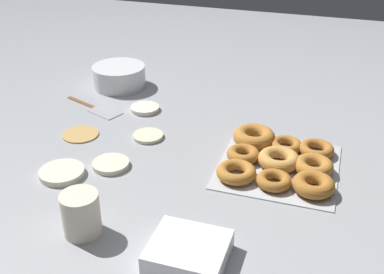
# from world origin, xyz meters

# --- Properties ---
(ground_plane) EXTENTS (3.00, 3.00, 0.00)m
(ground_plane) POSITION_xyz_m (0.00, 0.00, 0.00)
(ground_plane) COLOR #9EA0A5
(pancake_0) EXTENTS (0.09, 0.09, 0.01)m
(pancake_0) POSITION_xyz_m (0.17, 0.11, 0.01)
(pancake_0) COLOR silver
(pancake_0) RESTS_ON ground_plane
(pancake_1) EXTENTS (0.09, 0.09, 0.01)m
(pancake_1) POSITION_xyz_m (-0.16, 0.06, 0.01)
(pancake_1) COLOR beige
(pancake_1) RESTS_ON ground_plane
(pancake_2) EXTENTS (0.11, 0.11, 0.02)m
(pancake_2) POSITION_xyz_m (-0.23, 0.16, 0.01)
(pancake_2) COLOR beige
(pancake_2) RESTS_ON ground_plane
(pancake_3) EXTENTS (0.10, 0.10, 0.01)m
(pancake_3) POSITION_xyz_m (-0.03, 0.22, 0.00)
(pancake_3) COLOR tan
(pancake_3) RESTS_ON ground_plane
(pancake_4) EXTENTS (0.09, 0.09, 0.01)m
(pancake_4) POSITION_xyz_m (0.01, 0.03, 0.01)
(pancake_4) COLOR beige
(pancake_4) RESTS_ON ground_plane
(donut_tray) EXTENTS (0.30, 0.30, 0.04)m
(donut_tray) POSITION_xyz_m (-0.02, -0.34, 0.02)
(donut_tray) COLOR silver
(donut_tray) RESTS_ON ground_plane
(batter_bowl) EXTENTS (0.18, 0.18, 0.07)m
(batter_bowl) POSITION_xyz_m (0.33, 0.27, 0.04)
(batter_bowl) COLOR white
(batter_bowl) RESTS_ON ground_plane
(container_stack) EXTENTS (0.13, 0.15, 0.04)m
(container_stack) POSITION_xyz_m (-0.42, -0.23, 0.02)
(container_stack) COLOR white
(container_stack) RESTS_ON ground_plane
(paper_cup) EXTENTS (0.08, 0.08, 0.09)m
(paper_cup) POSITION_xyz_m (-0.41, 0.00, 0.05)
(paper_cup) COLOR beige
(paper_cup) RESTS_ON ground_plane
(spatula) EXTENTS (0.12, 0.23, 0.01)m
(spatula) POSITION_xyz_m (0.13, 0.24, 0.00)
(spatula) COLOR brown
(spatula) RESTS_ON ground_plane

